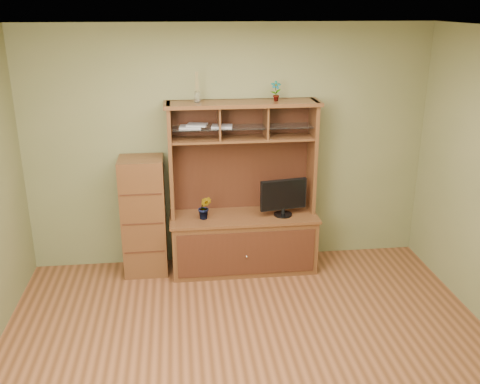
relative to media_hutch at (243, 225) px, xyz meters
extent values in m
cube|color=#573019|center=(-0.13, -1.73, -0.53)|extent=(4.50, 4.00, 0.02)
cube|color=white|center=(-0.13, -1.73, 2.19)|extent=(4.50, 4.00, 0.02)
cube|color=#656A3E|center=(-0.13, 0.28, 0.83)|extent=(4.50, 0.02, 2.70)
cube|color=#4F2F16|center=(0.00, -0.02, -0.21)|extent=(1.60, 0.55, 0.62)
cube|color=#391B0F|center=(0.00, -0.30, -0.21)|extent=(1.50, 0.01, 0.50)
sphere|color=silver|center=(0.00, -0.32, -0.24)|extent=(0.02, 0.02, 0.02)
cube|color=#4F2F16|center=(0.00, -0.02, 0.11)|extent=(1.64, 0.59, 0.03)
cube|color=#4F2F16|center=(-0.78, 0.08, 0.75)|extent=(0.04, 0.35, 1.25)
cube|color=#4F2F16|center=(0.78, 0.08, 0.75)|extent=(0.04, 0.35, 1.25)
cube|color=#391B0F|center=(0.00, 0.24, 0.75)|extent=(1.52, 0.02, 1.25)
cube|color=#4F2F16|center=(0.00, 0.08, 1.36)|extent=(1.66, 0.40, 0.04)
cube|color=#4F2F16|center=(0.00, 0.08, 0.98)|extent=(1.52, 0.32, 0.02)
cube|color=#4F2F16|center=(-0.25, 0.08, 1.16)|extent=(0.02, 0.31, 0.35)
cube|color=#4F2F16|center=(0.25, 0.08, 1.16)|extent=(0.02, 0.31, 0.35)
cube|color=silver|center=(0.00, 0.07, 1.11)|extent=(1.50, 0.27, 0.01)
cylinder|color=black|center=(0.44, -0.08, 0.14)|extent=(0.20, 0.20, 0.02)
cylinder|color=black|center=(0.44, -0.08, 0.18)|extent=(0.04, 0.04, 0.06)
cube|color=black|center=(0.44, -0.08, 0.37)|extent=(0.52, 0.13, 0.34)
imported|color=#32511C|center=(-0.43, -0.08, 0.26)|extent=(0.17, 0.15, 0.27)
imported|color=#2A6121|center=(0.35, 0.08, 1.48)|extent=(0.12, 0.08, 0.21)
cylinder|color=silver|center=(-0.48, 0.08, 1.43)|extent=(0.06, 0.06, 0.11)
cylinder|color=olive|center=(-0.48, 0.08, 1.59)|extent=(0.04, 0.04, 0.20)
cube|color=#A1A2A6|center=(-0.56, 0.08, 1.12)|extent=(0.24, 0.19, 0.02)
cube|color=#A1A2A6|center=(-0.49, 0.08, 1.14)|extent=(0.24, 0.21, 0.02)
cube|color=#A1A2A6|center=(-0.22, 0.08, 1.12)|extent=(0.24, 0.20, 0.02)
cube|color=#4F2F16|center=(-1.10, 0.04, 0.14)|extent=(0.47, 0.43, 1.33)
cube|color=#391B0F|center=(-1.10, -0.18, -0.19)|extent=(0.43, 0.01, 0.02)
cube|color=#391B0F|center=(-1.10, -0.18, 0.14)|extent=(0.43, 0.01, 0.01)
cube|color=#391B0F|center=(-1.10, -0.18, 0.47)|extent=(0.43, 0.01, 0.02)
camera|label=1|loc=(-0.70, -5.50, 2.36)|focal=40.00mm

